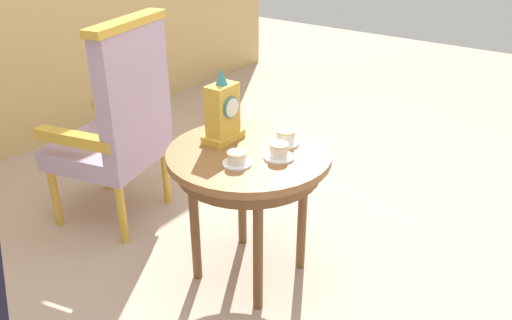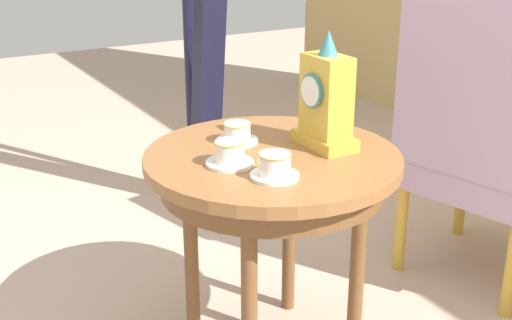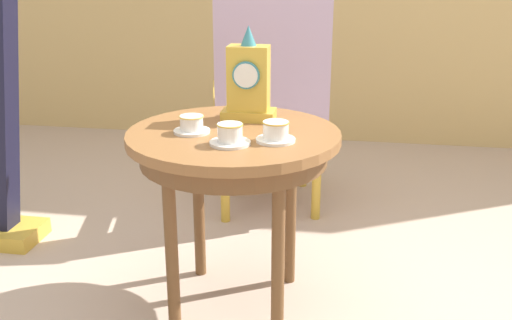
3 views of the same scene
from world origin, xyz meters
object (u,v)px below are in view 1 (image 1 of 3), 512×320
(teacup_center, at_px, (286,138))
(armchair, at_px, (119,122))
(side_table, at_px, (249,167))
(mantel_clock, at_px, (223,113))
(teacup_left, at_px, (237,159))
(teacup_right, at_px, (279,152))

(teacup_center, bearing_deg, armchair, 99.48)
(side_table, xyz_separation_m, mantel_clock, (0.02, 0.16, 0.21))
(teacup_left, distance_m, teacup_right, 0.19)
(teacup_left, distance_m, teacup_center, 0.30)
(teacup_right, relative_size, mantel_clock, 0.39)
(teacup_right, bearing_deg, armchair, 91.18)
(side_table, distance_m, teacup_left, 0.17)
(side_table, bearing_deg, teacup_right, -82.70)
(teacup_left, bearing_deg, mantel_clock, 51.60)
(armchair, bearing_deg, mantel_clock, -87.91)
(mantel_clock, height_order, armchair, armchair)
(mantel_clock, bearing_deg, side_table, -98.29)
(teacup_center, relative_size, armchair, 0.11)
(armchair, bearing_deg, teacup_center, -80.52)
(side_table, height_order, mantel_clock, mantel_clock)
(side_table, xyz_separation_m, teacup_center, (0.16, -0.09, 0.11))
(teacup_left, bearing_deg, teacup_right, -34.97)
(teacup_left, bearing_deg, teacup_center, -10.03)
(teacup_right, distance_m, armchair, 1.01)
(teacup_left, distance_m, armchair, 0.91)
(side_table, height_order, teacup_right, teacup_right)
(teacup_right, distance_m, mantel_clock, 0.32)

